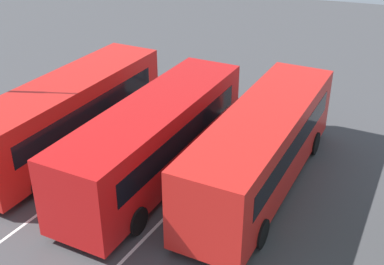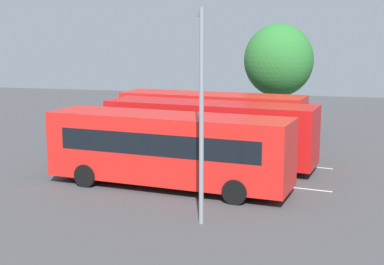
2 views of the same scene
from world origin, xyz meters
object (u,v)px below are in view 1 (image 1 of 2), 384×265
Objects in this scene: bus_center_right at (69,112)px; pedestrian at (228,81)px; bus_far_left at (263,145)px; bus_center_left at (156,137)px.

bus_center_right is 6.16× the size of pedestrian.
pedestrian is (7.48, 3.51, -0.71)m from bus_far_left.
bus_center_left and bus_center_right have the same top height.
pedestrian is (7.46, -4.85, -0.71)m from bus_center_right.
pedestrian is at bearing 3.74° from bus_center_left.
bus_center_right is at bearing 86.84° from bus_center_left.
bus_center_left is 4.44m from bus_center_right.
bus_center_right is (0.02, 8.36, 0.00)m from bus_far_left.
bus_far_left is at bearing -82.92° from bus_center_right.
bus_center_left is (-0.77, 4.00, 0.00)m from bus_far_left.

